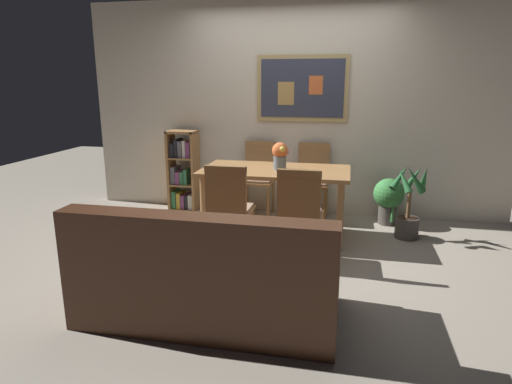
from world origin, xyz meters
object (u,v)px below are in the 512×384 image
(potted_palm, at_px, (409,208))
(flower_vase, at_px, (280,154))
(dining_chair_near_left, at_px, (229,203))
(bookshelf, at_px, (183,173))
(dining_chair_far_left, at_px, (259,172))
(potted_ivy, at_px, (389,198))
(dining_table, at_px, (275,178))
(leather_couch, at_px, (207,278))
(dining_chair_near_right, at_px, (300,209))
(dining_chair_far_right, at_px, (313,175))

(potted_palm, bearing_deg, flower_vase, -171.20)
(dining_chair_near_left, height_order, flower_vase, flower_vase)
(bookshelf, bearing_deg, dining_chair_far_left, 1.17)
(dining_chair_far_left, distance_m, bookshelf, 0.99)
(potted_ivy, bearing_deg, dining_table, -151.91)
(potted_ivy, bearing_deg, flower_vase, -150.95)
(dining_chair_far_left, height_order, bookshelf, bookshelf)
(dining_chair_near_left, height_order, leather_couch, dining_chair_near_left)
(dining_chair_near_left, bearing_deg, flower_vase, 62.81)
(potted_palm, height_order, flower_vase, flower_vase)
(dining_chair_near_left, distance_m, potted_palm, 1.96)
(dining_chair_near_right, distance_m, potted_palm, 1.43)
(dining_table, xyz_separation_m, flower_vase, (0.04, -0.00, 0.26))
(leather_couch, distance_m, potted_palm, 2.56)
(bookshelf, xyz_separation_m, potted_ivy, (2.55, -0.06, -0.17))
(dining_chair_far_right, distance_m, flower_vase, 0.88)
(bookshelf, bearing_deg, dining_table, -28.58)
(dining_chair_far_right, bearing_deg, flower_vase, -111.31)
(leather_couch, bearing_deg, bookshelf, 114.39)
(dining_chair_far_right, bearing_deg, dining_chair_near_left, -114.24)
(dining_chair_far_right, relative_size, flower_vase, 3.21)
(dining_chair_far_right, height_order, potted_ivy, dining_chair_far_right)
(dining_chair_far_right, bearing_deg, bookshelf, -179.15)
(dining_chair_far_right, height_order, flower_vase, flower_vase)
(dining_table, bearing_deg, potted_ivy, 28.09)
(dining_chair_far_right, distance_m, bookshelf, 1.66)
(dining_table, bearing_deg, potted_palm, 8.44)
(dining_chair_near_left, relative_size, leather_couch, 0.51)
(dining_table, relative_size, dining_chair_near_right, 1.70)
(leather_couch, distance_m, bookshelf, 2.78)
(dining_chair_far_right, xyz_separation_m, leather_couch, (-0.51, -2.55, -0.23))
(dining_table, distance_m, dining_chair_far_left, 0.82)
(bookshelf, distance_m, flower_vase, 1.60)
(dining_chair_far_right, xyz_separation_m, bookshelf, (-1.66, -0.02, -0.05))
(bookshelf, bearing_deg, flower_vase, -27.86)
(leather_couch, bearing_deg, dining_chair_near_right, 63.84)
(bookshelf, xyz_separation_m, potted_palm, (2.72, -0.51, -0.15))
(potted_palm, xyz_separation_m, flower_vase, (-1.36, -0.21, 0.56))
(dining_chair_far_left, bearing_deg, dining_table, -65.81)
(leather_couch, bearing_deg, flower_vase, 82.99)
(dining_chair_far_right, xyz_separation_m, dining_chair_far_left, (-0.67, -0.00, 0.00))
(dining_table, distance_m, flower_vase, 0.26)
(dining_chair_near_left, distance_m, dining_chair_far_left, 1.45)
(dining_table, height_order, dining_chair_far_right, dining_chair_far_right)
(bookshelf, height_order, potted_palm, bookshelf)
(dining_chair_far_right, distance_m, dining_chair_near_left, 1.59)
(dining_chair_far_left, xyz_separation_m, leather_couch, (0.16, -2.54, -0.23))
(bookshelf, xyz_separation_m, flower_vase, (1.37, -0.72, 0.41))
(dining_chair_near_left, xyz_separation_m, potted_palm, (1.72, 0.92, -0.20))
(dining_chair_near_right, distance_m, flower_vase, 0.87)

